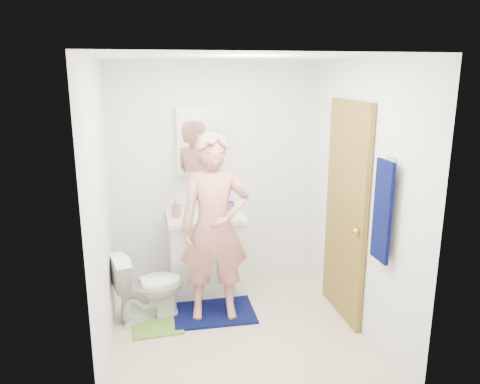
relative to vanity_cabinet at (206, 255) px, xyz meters
name	(u,v)px	position (x,y,z in m)	size (l,w,h in m)	color
floor	(237,333)	(0.15, -0.91, -0.41)	(2.20, 2.40, 0.02)	beige
ceiling	(236,56)	(0.15, -0.91, 2.01)	(2.20, 2.40, 0.02)	white
wall_back	(214,175)	(0.15, 0.30, 0.80)	(2.20, 0.02, 2.40)	white
wall_front	(277,260)	(0.15, -2.12, 0.80)	(2.20, 0.02, 2.40)	white
wall_left	(100,213)	(-0.96, -0.91, 0.80)	(0.02, 2.40, 2.40)	white
wall_right	(359,198)	(1.26, -0.91, 0.80)	(0.02, 2.40, 2.40)	white
vanity_cabinet	(206,255)	(0.00, 0.00, 0.00)	(0.75, 0.55, 0.80)	white
countertop	(205,217)	(0.00, 0.00, 0.43)	(0.79, 0.59, 0.05)	white
sink_basin	(205,215)	(0.00, 0.00, 0.44)	(0.40, 0.40, 0.03)	white
faucet	(203,204)	(0.00, 0.18, 0.51)	(0.03, 0.03, 0.12)	silver
medicine_cabinet	(201,140)	(0.00, 0.22, 1.20)	(0.50, 0.12, 0.70)	white
mirror_panel	(201,141)	(0.00, 0.16, 1.20)	(0.46, 0.01, 0.66)	white
door	(346,212)	(1.22, -0.76, 0.62)	(0.05, 0.80, 2.05)	olive
door_knob	(356,231)	(1.18, -1.08, 0.55)	(0.07, 0.07, 0.07)	gold
towel	(383,211)	(1.18, -1.48, 0.85)	(0.03, 0.24, 0.80)	#060C3D
towel_hook	(392,157)	(1.22, -1.48, 1.27)	(0.02, 0.02, 0.06)	silver
toilet	(149,286)	(-0.61, -0.49, -0.07)	(0.37, 0.65, 0.66)	white
bath_mat	(214,312)	(0.00, -0.53, -0.39)	(0.78, 0.56, 0.02)	#060C3D
green_rug	(157,326)	(-0.55, -0.67, -0.39)	(0.46, 0.39, 0.02)	#639933
soap_dispenser	(176,208)	(-0.30, -0.02, 0.54)	(0.08, 0.08, 0.18)	#C5685B
toothbrush_cup	(229,206)	(0.27, 0.09, 0.50)	(0.12, 0.12, 0.09)	#623E8A
man	(215,228)	(0.01, -0.59, 0.50)	(0.64, 0.42, 1.76)	tan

